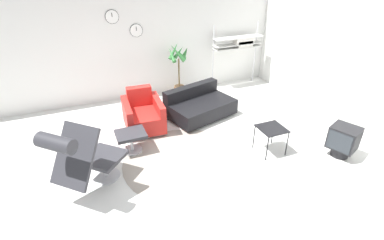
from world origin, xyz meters
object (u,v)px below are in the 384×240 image
Objects in this scene: armchair_red at (143,116)px; potted_plant at (179,70)px; side_table at (272,130)px; shelf_unit at (241,43)px; couch_low at (199,106)px; crt_television at (343,140)px; ottoman at (131,137)px; lounge_chair at (82,154)px.

potted_plant reaches higher than armchair_red.
potted_plant is (-0.67, 2.91, 0.24)m from side_table.
potted_plant is at bearing -177.95° from shelf_unit.
couch_low is 1.16× the size of potted_plant.
crt_television is (2.99, -2.25, 0.03)m from armchair_red.
ottoman is 1.07× the size of side_table.
side_table is at bearing 142.05° from armchair_red.
armchair_red is 3.74m from crt_television.
shelf_unit is (1.05, 2.97, 0.71)m from side_table.
lounge_chair is 2.51× the size of side_table.
armchair_red reaches higher than side_table.
potted_plant reaches higher than ottoman.
couch_low is 0.97× the size of shelf_unit.
lounge_chair is at bearing 178.32° from side_table.
potted_plant is (-0.05, 1.16, 0.45)m from couch_low.
ottoman is 0.56× the size of armchair_red.
potted_plant is at bearing 3.83° from crt_television.
side_table is 0.30× the size of shelf_unit.
lounge_chair reaches higher than armchair_red.
couch_low is 3.21× the size of side_table.
armchair_red is at bearing -156.13° from shelf_unit.
couch_low reaches higher than side_table.
side_table is at bearing -22.69° from ottoman.
ottoman is 1.85m from couch_low.
ottoman is at bearing 9.28° from couch_low.
ottoman is 0.32× the size of shelf_unit.
armchair_red is at bearing -12.43° from couch_low.
side_table is 0.36× the size of potted_plant.
crt_television is at bearing -89.31° from shelf_unit.
armchair_red is (1.24, 1.58, -0.43)m from lounge_chair.
lounge_chair is at bearing 17.52° from couch_low.
armchair_red is (0.40, 0.71, -0.00)m from ottoman.
crt_television is 0.42× the size of potted_plant.
lounge_chair is at bearing 57.97° from crt_television.
lounge_chair reaches higher than side_table.
potted_plant is at bearing 92.80° from lounge_chair.
potted_plant reaches higher than side_table.
armchair_red is 1.78m from potted_plant.
ottoman is 0.39× the size of potted_plant.
couch_low is at bearing -173.17° from armchair_red.
armchair_red is 1.61× the size of crt_television.
lounge_chair is 0.91× the size of potted_plant.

